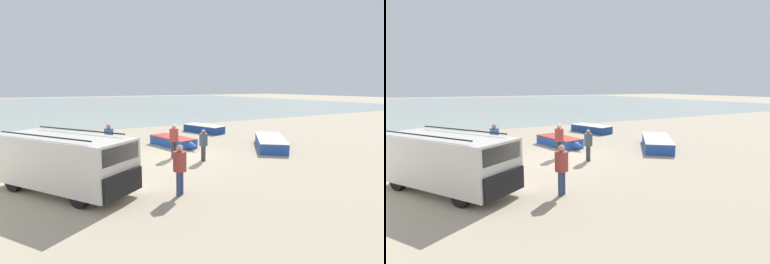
# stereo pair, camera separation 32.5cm
# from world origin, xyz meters

# --- Properties ---
(ground_plane) EXTENTS (200.00, 200.00, 0.00)m
(ground_plane) POSITION_xyz_m (0.00, 0.00, 0.00)
(ground_plane) COLOR tan
(sea_water) EXTENTS (120.00, 80.00, 0.01)m
(sea_water) POSITION_xyz_m (0.00, 52.00, 0.00)
(sea_water) COLOR #99A89E
(sea_water) RESTS_ON ground_plane
(parked_van) EXTENTS (4.53, 5.46, 2.13)m
(parked_van) POSITION_xyz_m (-5.85, -2.58, 1.11)
(parked_van) COLOR beige
(parked_van) RESTS_ON ground_plane
(fishing_rowboat_0) EXTENTS (1.94, 4.08, 0.57)m
(fishing_rowboat_0) POSITION_xyz_m (1.07, 2.88, 0.28)
(fishing_rowboat_0) COLOR #234CA3
(fishing_rowboat_0) RESTS_ON ground_plane
(fishing_rowboat_1) EXTENTS (4.06, 4.84, 0.63)m
(fishing_rowboat_1) POSITION_xyz_m (6.08, -0.27, 0.32)
(fishing_rowboat_1) COLOR #234CA3
(fishing_rowboat_1) RESTS_ON ground_plane
(fishing_rowboat_2) EXTENTS (2.26, 4.21, 0.60)m
(fishing_rowboat_2) POSITION_xyz_m (5.59, 6.94, 0.30)
(fishing_rowboat_2) COLOR navy
(fishing_rowboat_2) RESTS_ON ground_plane
(fisherman_0) EXTENTS (0.42, 0.42, 1.59)m
(fisherman_0) POSITION_xyz_m (0.72, -1.20, 0.95)
(fisherman_0) COLOR #38383D
(fisherman_0) RESTS_ON ground_plane
(fisherman_1) EXTENTS (0.46, 0.46, 1.76)m
(fisherman_1) POSITION_xyz_m (-2.47, -4.90, 1.05)
(fisherman_1) COLOR navy
(fisherman_1) RESTS_ON ground_plane
(fisherman_2) EXTENTS (0.46, 0.46, 1.76)m
(fisherman_2) POSITION_xyz_m (-0.24, 0.18, 1.05)
(fisherman_2) COLOR #38383D
(fisherman_2) RESTS_ON ground_plane
(fisherman_3) EXTENTS (0.47, 0.47, 1.78)m
(fisherman_3) POSITION_xyz_m (-3.25, 1.63, 1.07)
(fisherman_3) COLOR #38383D
(fisherman_3) RESTS_ON ground_plane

